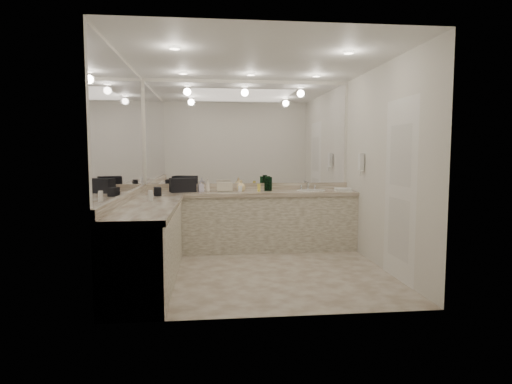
{
  "coord_description": "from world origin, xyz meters",
  "views": [
    {
      "loc": [
        -0.59,
        -5.21,
        1.48
      ],
      "look_at": [
        0.01,
        0.4,
        0.96
      ],
      "focal_mm": 30.0,
      "sensor_mm": 36.0,
      "label": 1
    }
  ],
  "objects": [
    {
      "name": "soap_bottle_b",
      "position": [
        -0.73,
        1.16,
        0.99
      ],
      "size": [
        0.1,
        0.1,
        0.17
      ],
      "primitive_type": "imported",
      "rotation": [
        0.0,
        0.0,
        0.31
      ],
      "color": "silver",
      "rests_on": "vanity_back_top"
    },
    {
      "name": "amenity_bottle_0",
      "position": [
        -0.99,
        1.17,
        0.97
      ],
      "size": [
        0.04,
        0.04,
        0.14
      ],
      "primitive_type": "cylinder",
      "color": "#F2D84C",
      "rests_on": "vanity_back_top"
    },
    {
      "name": "black_toiletry_bag",
      "position": [
        -1.0,
        1.19,
        1.01
      ],
      "size": [
        0.41,
        0.31,
        0.21
      ],
      "primitive_type": "cube",
      "rotation": [
        0.0,
        0.0,
        0.25
      ],
      "color": "black",
      "rests_on": "vanity_back_top"
    },
    {
      "name": "soap_bottle_c",
      "position": [
        -0.13,
        1.19,
        0.99
      ],
      "size": [
        0.16,
        0.16,
        0.17
      ],
      "primitive_type": "imported",
      "rotation": [
        0.0,
        0.0,
        -0.21
      ],
      "color": "#F3D58E",
      "rests_on": "vanity_back_top"
    },
    {
      "name": "black_bag_spill",
      "position": [
        -1.3,
        0.66,
        0.96
      ],
      "size": [
        0.13,
        0.22,
        0.11
      ],
      "primitive_type": "cube",
      "rotation": [
        0.0,
        0.0,
        0.18
      ],
      "color": "black",
      "rests_on": "vanity_left_top"
    },
    {
      "name": "green_bottle_1",
      "position": [
        0.3,
        1.32,
        1.01
      ],
      "size": [
        0.07,
        0.07,
        0.22
      ],
      "primitive_type": "cylinder",
      "color": "#0F4321",
      "rests_on": "vanity_back_top"
    },
    {
      "name": "amenity_bottle_4",
      "position": [
        -0.74,
        1.24,
        0.95
      ],
      "size": [
        0.05,
        0.05,
        0.1
      ],
      "primitive_type": "cylinder",
      "color": "#F2D84C",
      "rests_on": "vanity_back_top"
    },
    {
      "name": "green_bottle_3",
      "position": [
        0.28,
        1.26,
        1.0
      ],
      "size": [
        0.06,
        0.06,
        0.19
      ],
      "primitive_type": "cylinder",
      "color": "#0F4321",
      "rests_on": "vanity_back_top"
    },
    {
      "name": "wall_back",
      "position": [
        0.0,
        1.5,
        1.3
      ],
      "size": [
        3.2,
        0.02,
        2.6
      ],
      "primitive_type": "cube",
      "color": "silver",
      "rests_on": "floor"
    },
    {
      "name": "soap_bottle_a",
      "position": [
        -0.63,
        1.21,
        0.99
      ],
      "size": [
        0.08,
        0.08,
        0.19
      ],
      "primitive_type": "imported",
      "rotation": [
        0.0,
        0.0,
        0.15
      ],
      "color": "white",
      "rests_on": "vanity_back_top"
    },
    {
      "name": "hand_towel",
      "position": [
        1.44,
        1.15,
        0.92
      ],
      "size": [
        0.26,
        0.18,
        0.04
      ],
      "primitive_type": "cube",
      "rotation": [
        0.0,
        0.0,
        -0.08
      ],
      "color": "white",
      "rests_on": "vanity_back_top"
    },
    {
      "name": "ceiling",
      "position": [
        0.0,
        0.0,
        2.6
      ],
      "size": [
        3.2,
        3.2,
        0.0
      ],
      "primitive_type": "plane",
      "color": "white",
      "rests_on": "floor"
    },
    {
      "name": "wall_phone",
      "position": [
        1.56,
        0.7,
        1.35
      ],
      "size": [
        0.06,
        0.1,
        0.24
      ],
      "primitive_type": "cube",
      "color": "white",
      "rests_on": "wall_right"
    },
    {
      "name": "mirror_back",
      "position": [
        0.0,
        1.49,
        1.77
      ],
      "size": [
        3.12,
        0.01,
        1.55
      ],
      "primitive_type": "cube",
      "color": "white",
      "rests_on": "wall_back"
    },
    {
      "name": "amenity_bottle_3",
      "position": [
        0.14,
        1.15,
        0.96
      ],
      "size": [
        0.05,
        0.05,
        0.11
      ],
      "primitive_type": "cylinder",
      "color": "#F2D84C",
      "rests_on": "vanity_back_top"
    },
    {
      "name": "vanity_back_base",
      "position": [
        0.0,
        1.2,
        0.42
      ],
      "size": [
        3.2,
        0.6,
        0.84
      ],
      "primitive_type": "cube",
      "color": "beige",
      "rests_on": "floor"
    },
    {
      "name": "vanity_left_top",
      "position": [
        -1.29,
        -0.3,
        0.87
      ],
      "size": [
        0.64,
        2.42,
        0.06
      ],
      "primitive_type": "cube",
      "color": "beige",
      "rests_on": "vanity_left_base"
    },
    {
      "name": "wall_right",
      "position": [
        1.6,
        0.0,
        1.3
      ],
      "size": [
        0.02,
        3.0,
        2.6
      ],
      "primitive_type": "cube",
      "color": "silver",
      "rests_on": "floor"
    },
    {
      "name": "backsplash_left",
      "position": [
        -1.58,
        0.0,
        0.95
      ],
      "size": [
        0.04,
        3.0,
        0.1
      ],
      "primitive_type": "cube",
      "color": "beige",
      "rests_on": "vanity_left_top"
    },
    {
      "name": "backsplash_back",
      "position": [
        0.0,
        1.48,
        0.95
      ],
      "size": [
        3.2,
        0.04,
        0.1
      ],
      "primitive_type": "cube",
      "color": "beige",
      "rests_on": "vanity_back_top"
    },
    {
      "name": "amenity_bottle_1",
      "position": [
        -0.15,
        1.12,
        0.95
      ],
      "size": [
        0.06,
        0.06,
        0.09
      ],
      "primitive_type": "cylinder",
      "color": "white",
      "rests_on": "vanity_back_top"
    },
    {
      "name": "vanity_back_top",
      "position": [
        0.0,
        1.19,
        0.87
      ],
      "size": [
        3.2,
        0.64,
        0.06
      ],
      "primitive_type": "cube",
      "color": "beige",
      "rests_on": "vanity_back_base"
    },
    {
      "name": "sink",
      "position": [
        0.95,
        1.2,
        0.9
      ],
      "size": [
        0.44,
        0.44,
        0.03
      ],
      "primitive_type": "cylinder",
      "color": "white",
      "rests_on": "vanity_back_top"
    },
    {
      "name": "green_bottle_0",
      "position": [
        0.26,
        1.2,
        1.0
      ],
      "size": [
        0.06,
        0.06,
        0.19
      ],
      "primitive_type": "cylinder",
      "color": "#0F4321",
      "rests_on": "vanity_back_top"
    },
    {
      "name": "faucet",
      "position": [
        0.95,
        1.41,
        0.97
      ],
      "size": [
        0.24,
        0.16,
        0.14
      ],
      "primitive_type": "cube",
      "color": "silver",
      "rests_on": "vanity_back_top"
    },
    {
      "name": "vanity_left_base",
      "position": [
        -1.3,
        -0.3,
        0.42
      ],
      "size": [
        0.6,
        2.4,
        0.84
      ],
      "primitive_type": "cube",
      "color": "beige",
      "rests_on": "floor"
    },
    {
      "name": "lotion_left",
      "position": [
        -1.3,
        -0.03,
        0.96
      ],
      "size": [
        0.05,
        0.05,
        0.13
      ],
      "primitive_type": "cylinder",
      "color": "white",
      "rests_on": "vanity_left_top"
    },
    {
      "name": "green_bottle_2",
      "position": [
        0.31,
        1.21,
        1.01
      ],
      "size": [
        0.07,
        0.07,
        0.21
      ],
      "primitive_type": "cylinder",
      "color": "#0F4321",
      "rests_on": "vanity_back_top"
    },
    {
      "name": "cream_cosmetic_case",
      "position": [
        -0.37,
        1.18,
        0.97
      ],
      "size": [
        0.23,
        0.15,
        0.13
      ],
      "primitive_type": "cube",
      "rotation": [
        0.0,
        0.0,
        -0.03
      ],
      "color": "beige",
      "rests_on": "vanity_back_top"
    },
    {
      "name": "wall_left",
      "position": [
        -1.6,
        0.0,
        1.3
      ],
      "size": [
        0.02,
        3.0,
        2.6
      ],
      "primitive_type": "cube",
      "color": "silver",
      "rests_on": "floor"
    },
    {
      "name": "floor",
      "position": [
        0.0,
        0.0,
        0.0
      ],
      "size": [
        3.2,
        3.2,
        0.0
      ],
      "primitive_type": "plane",
      "color": "#C0B4A3",
      "rests_on": "ground"
    },
    {
      "name": "amenity_bottle_2",
      "position": [
        -0.84,
        1.18,
        0.97
      ],
      "size": [
        0.06,
        0.06,
        0.13
      ],
      "primitive_type": "cylinder",
      "color": "#F2D84C",
      "rests_on": "vanity_back_top"
    },
    {
      "name": "mirror_left",
      "position": [
        -1.59,
        0.0,
        1.77
      ],
      "size": [
        0.01,
        2.92,
        1.55
      ],
      "primitive_type": "cube",
      "color": "white",
      "rests_on": "wall_left"
    },
    {
      "name": "door",
      "position": [
        1.59,
        -0.5,
        1.05
      ],
      "size": [
        0.02,
        0.82,
        2.1
      ],
      "primitive_type": "cube",
      "color": "white",
      "rests_on": "wall_right"
    }
  ]
}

